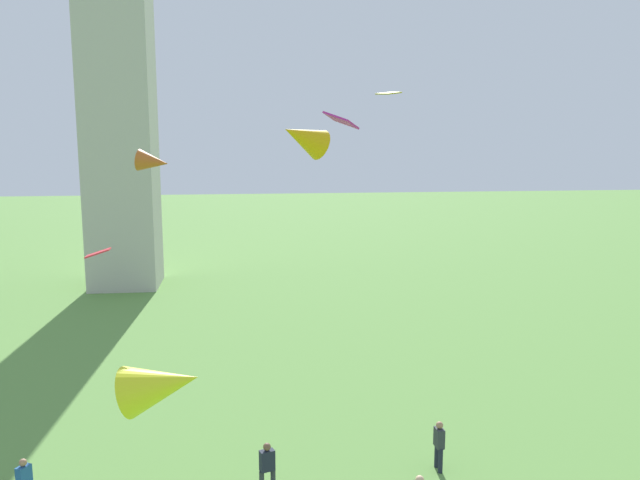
% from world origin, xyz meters
% --- Properties ---
extents(person_1, '(0.29, 0.55, 1.78)m').
position_xyz_m(person_1, '(5.41, 17.69, 1.01)').
color(person_1, '#1E2333').
rests_on(person_1, ground_plane).
extents(person_2, '(0.53, 0.41, 1.80)m').
position_xyz_m(person_2, '(-0.57, 16.72, 1.02)').
color(person_2, '#2D3338').
rests_on(person_2, ground_plane).
extents(kite_flying_0, '(0.92, 1.07, 0.17)m').
position_xyz_m(kite_flying_0, '(4.41, 22.26, 13.10)').
color(kite_flying_0, gold).
extents(kite_flying_2, '(1.65, 1.79, 0.83)m').
position_xyz_m(kite_flying_2, '(3.19, 26.60, 12.14)').
color(kite_flying_2, '#BB248C').
extents(kite_flying_3, '(2.81, 2.03, 2.10)m').
position_xyz_m(kite_flying_3, '(-3.67, 15.93, 4.22)').
color(kite_flying_3, yellow).
extents(kite_flying_4, '(1.70, 1.45, 1.26)m').
position_xyz_m(kite_flying_4, '(0.50, 15.17, 11.51)').
color(kite_flying_4, '#E1A70A').
extents(kite_flying_5, '(1.01, 0.76, 0.38)m').
position_xyz_m(kite_flying_5, '(-7.09, 23.96, 6.80)').
color(kite_flying_5, red).
extents(kite_flying_6, '(1.50, 1.16, 1.03)m').
position_xyz_m(kite_flying_6, '(-4.79, 24.31, 10.44)').
color(kite_flying_6, '#BD5B1D').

